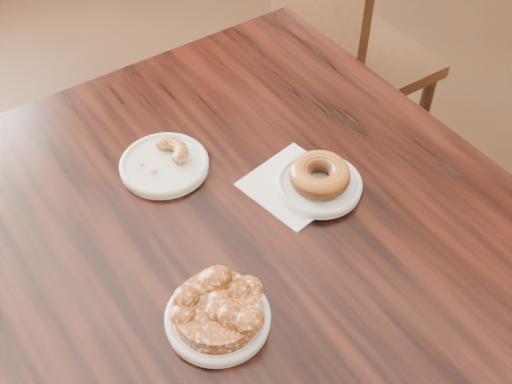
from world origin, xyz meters
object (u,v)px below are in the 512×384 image
Objects in this scene: cafe_table at (229,342)px; apple_fritter at (217,308)px; chair_far at (357,60)px; cruller_fragment at (163,158)px; glazed_donut at (320,175)px.

cafe_table is 5.82× the size of apple_fritter.
chair_far reaches higher than cafe_table.
cafe_table is 0.96m from chair_far.
chair_far reaches higher than apple_fritter.
chair_far is 1.17m from apple_fritter.
apple_fritter is at bearing 128.29° from chair_far.
apple_fritter is at bearing -33.35° from cruller_fragment.
cafe_table is 0.44m from cruller_fragment.
chair_far is (-0.26, 0.92, 0.08)m from cafe_table.
chair_far is 8.42× the size of glazed_donut.
chair_far reaches higher than glazed_donut.
apple_fritter is at bearing -84.26° from glazed_donut.
glazed_donut is at bearing 26.76° from cruller_fragment.
cruller_fragment is at bearing -176.93° from cafe_table.
apple_fritter is at bearing -34.63° from cafe_table.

